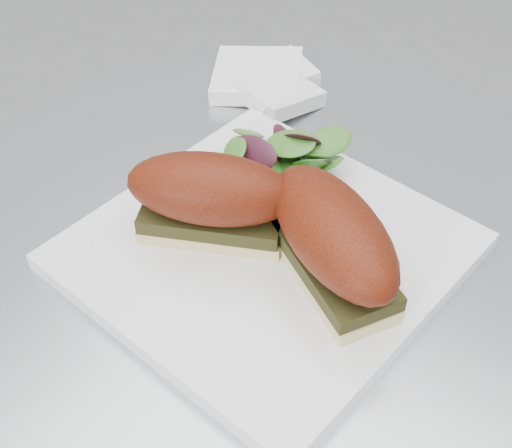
{
  "coord_description": "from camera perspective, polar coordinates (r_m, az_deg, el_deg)",
  "views": [
    {
      "loc": [
        0.22,
        -0.37,
        1.19
      ],
      "look_at": [
        -0.02,
        -0.01,
        0.77
      ],
      "focal_mm": 50.0,
      "sensor_mm": 36.0,
      "label": 1
    }
  ],
  "objects": [
    {
      "name": "plate",
      "position": [
        0.62,
        0.82,
        -2.17
      ],
      "size": [
        0.33,
        0.33,
        0.02
      ],
      "primitive_type": "cube",
      "rotation": [
        0.0,
        0.0,
        -0.14
      ],
      "color": "white",
      "rests_on": "table"
    },
    {
      "name": "napkin",
      "position": [
        0.82,
        0.91,
        10.93
      ],
      "size": [
        0.15,
        0.15,
        0.02
      ],
      "primitive_type": null,
      "rotation": [
        0.0,
        0.0,
        0.18
      ],
      "color": "white",
      "rests_on": "table"
    },
    {
      "name": "table",
      "position": [
        0.82,
        1.36,
        -14.29
      ],
      "size": [
        0.7,
        0.7,
        0.73
      ],
      "color": "#B9BBC1",
      "rests_on": "ground"
    },
    {
      "name": "sandwich_right",
      "position": [
        0.56,
        6.14,
        -1.2
      ],
      "size": [
        0.17,
        0.14,
        0.08
      ],
      "rotation": [
        0.0,
        0.0,
        -0.56
      ],
      "color": "#D9C087",
      "rests_on": "plate"
    },
    {
      "name": "sandwich_left",
      "position": [
        0.6,
        -3.64,
        2.18
      ],
      "size": [
        0.16,
        0.12,
        0.08
      ],
      "rotation": [
        0.0,
        0.0,
        0.41
      ],
      "color": "#D9C087",
      "rests_on": "plate"
    },
    {
      "name": "salad",
      "position": [
        0.67,
        2.63,
        5.41
      ],
      "size": [
        0.1,
        0.1,
        0.05
      ],
      "primitive_type": null,
      "color": "#50902F",
      "rests_on": "plate"
    }
  ]
}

